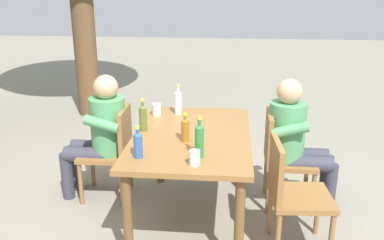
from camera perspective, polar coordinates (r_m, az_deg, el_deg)
name	(u,v)px	position (r m, az deg, el deg)	size (l,w,h in m)	color
ground_plane	(192,218)	(3.72, 0.00, -13.27)	(24.00, 24.00, 0.00)	gray
dining_table	(192,145)	(3.41, 0.00, -3.52)	(1.48, 0.94, 0.78)	olive
chair_far_right	(113,148)	(3.93, -10.76, -3.77)	(0.46, 0.46, 0.87)	olive
chair_near_right	(281,154)	(3.80, 12.15, -4.64)	(0.44, 0.44, 0.87)	olive
chair_near_left	(291,190)	(3.20, 13.41, -9.36)	(0.47, 0.47, 0.87)	olive
person_in_white_shirt	(100,131)	(3.90, -12.47, -1.44)	(0.47, 0.62, 1.18)	#4C935B
person_in_plaid_shirt	(295,137)	(3.76, 13.98, -2.33)	(0.47, 0.62, 1.18)	#4C935B
bottle_olive	(143,117)	(3.43, -6.73, 0.40)	(0.06, 0.06, 0.27)	#566623
bottle_clear	(178,101)	(3.85, -1.91, 2.57)	(0.06, 0.06, 0.28)	white
bottle_blue	(138,144)	(2.92, -7.41, -3.30)	(0.06, 0.06, 0.23)	#2D56A3
bottle_green	(199,140)	(2.89, 1.01, -2.70)	(0.06, 0.06, 0.30)	#287A38
bottle_amber	(185,129)	(3.19, -0.94, -1.26)	(0.06, 0.06, 0.23)	#996019
cup_glass	(195,158)	(2.80, 0.36, -5.20)	(0.08, 0.08, 0.10)	silver
cup_white	(157,109)	(3.85, -4.88, 1.46)	(0.08, 0.08, 0.11)	white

